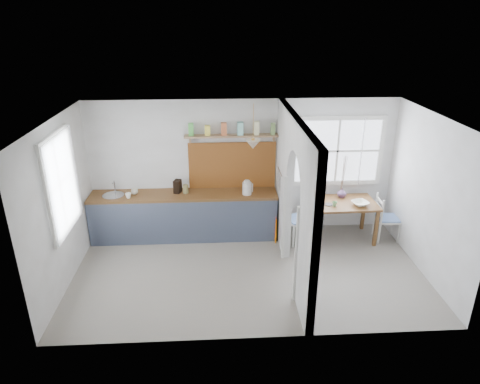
{
  "coord_description": "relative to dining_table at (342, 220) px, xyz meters",
  "views": [
    {
      "loc": [
        -0.49,
        -6.11,
        4.01
      ],
      "look_at": [
        -0.12,
        0.52,
        1.24
      ],
      "focal_mm": 32.0,
      "sensor_mm": 36.0,
      "label": 1
    }
  ],
  "objects": [
    {
      "name": "plate",
      "position": [
        -0.31,
        -0.1,
        0.38
      ],
      "size": [
        0.17,
        0.17,
        0.01
      ],
      "primitive_type": "cylinder",
      "rotation": [
        0.0,
        0.0,
        0.15
      ],
      "color": "#282323",
      "rests_on": "dining_table"
    },
    {
      "name": "mug_a",
      "position": [
        -3.98,
        0.08,
        0.57
      ],
      "size": [
        0.13,
        0.13,
        0.1
      ],
      "primitive_type": "imported",
      "rotation": [
        0.0,
        0.0,
        0.28
      ],
      "color": "white",
      "rests_on": "counter"
    },
    {
      "name": "utensil_rail",
      "position": [
        -1.25,
        -0.17,
        1.07
      ],
      "size": [
        0.02,
        0.5,
        0.02
      ],
      "primitive_type": "cylinder",
      "rotation": [
        1.57,
        0.0,
        0.0
      ],
      "color": "#B6B7B9",
      "rests_on": "partition"
    },
    {
      "name": "shelf",
      "position": [
        -2.06,
        0.42,
        1.62
      ],
      "size": [
        1.75,
        0.2,
        0.21
      ],
      "color": "#8A6545",
      "rests_on": "walls"
    },
    {
      "name": "knife_block",
      "position": [
        -3.1,
        0.3,
        0.65
      ],
      "size": [
        0.16,
        0.19,
        0.25
      ],
      "primitive_type": "cube",
      "rotation": [
        0.0,
        0.0,
        -0.31
      ],
      "color": "black",
      "rests_on": "counter"
    },
    {
      "name": "partition",
      "position": [
        -1.16,
        -1.01,
        1.07
      ],
      "size": [
        0.12,
        3.2,
        2.6
      ],
      "color": "white",
      "rests_on": "floor"
    },
    {
      "name": "nook_window",
      "position": [
        -0.06,
        0.49,
        1.22
      ],
      "size": [
        1.76,
        0.1,
        1.3
      ],
      "primitive_type": null,
      "color": "white",
      "rests_on": "walls"
    },
    {
      "name": "towel_orange",
      "position": [
        -1.28,
        -0.13,
        -0.13
      ],
      "size": [
        0.02,
        0.03,
        0.49
      ],
      "primitive_type": "cube",
      "color": "#E16800",
      "rests_on": "counter"
    },
    {
      "name": "counter",
      "position": [
        -2.99,
        0.26,
        0.08
      ],
      "size": [
        3.5,
        0.6,
        0.9
      ],
      "color": "brown",
      "rests_on": "floor"
    },
    {
      "name": "ceiling",
      "position": [
        -1.86,
        -1.07,
        2.22
      ],
      "size": [
        5.8,
        3.2,
        0.01
      ],
      "primitive_type": "cube",
      "color": "white",
      "rests_on": "walls"
    },
    {
      "name": "floor",
      "position": [
        -1.86,
        -1.07,
        -0.38
      ],
      "size": [
        5.8,
        3.2,
        0.01
      ],
      "primitive_type": "cube",
      "color": "gray",
      "rests_on": "ground"
    },
    {
      "name": "table_cup",
      "position": [
        -0.22,
        -0.17,
        0.42
      ],
      "size": [
        0.1,
        0.1,
        0.09
      ],
      "primitive_type": "imported",
      "rotation": [
        0.0,
        0.0,
        -0.09
      ],
      "color": "#72A96B",
      "rests_on": "dining_table"
    },
    {
      "name": "jar",
      "position": [
        -2.95,
        0.26,
        0.61
      ],
      "size": [
        0.13,
        0.13,
        0.17
      ],
      "primitive_type": "cylinder",
      "rotation": [
        0.0,
        0.0,
        0.35
      ],
      "color": "olive",
      "rests_on": "counter"
    },
    {
      "name": "backsplash",
      "position": [
        -2.06,
        0.51,
        0.97
      ],
      "size": [
        1.65,
        0.03,
        0.9
      ],
      "primitive_type": "cube",
      "color": "brown",
      "rests_on": "walls"
    },
    {
      "name": "kitchen_window",
      "position": [
        -4.73,
        -1.07,
        1.27
      ],
      "size": [
        0.1,
        1.16,
        1.5
      ],
      "primitive_type": null,
      "color": "white",
      "rests_on": "walls"
    },
    {
      "name": "vase",
      "position": [
        0.03,
        0.24,
        0.47
      ],
      "size": [
        0.21,
        0.21,
        0.18
      ],
      "primitive_type": "imported",
      "rotation": [
        0.0,
        0.0,
        0.22
      ],
      "color": "#593E65",
      "rests_on": "dining_table"
    },
    {
      "name": "pendant_lamp",
      "position": [
        -1.71,
        0.08,
        1.5
      ],
      "size": [
        0.26,
        0.26,
        0.16
      ],
      "primitive_type": "cone",
      "color": "beige",
      "rests_on": "ceiling"
    },
    {
      "name": "dining_table",
      "position": [
        0.0,
        0.0,
        0.0
      ],
      "size": [
        1.22,
        0.83,
        0.76
      ],
      "primitive_type": null,
      "rotation": [
        0.0,
        0.0,
        0.02
      ],
      "color": "brown",
      "rests_on": "floor"
    },
    {
      "name": "bowl",
      "position": [
        0.27,
        -0.15,
        0.41
      ],
      "size": [
        0.37,
        0.37,
        0.07
      ],
      "primitive_type": "imported",
      "rotation": [
        0.0,
        0.0,
        0.3
      ],
      "color": "white",
      "rests_on": "dining_table"
    },
    {
      "name": "towel_magenta",
      "position": [
        -1.28,
        -0.08,
        -0.1
      ],
      "size": [
        0.02,
        0.03,
        0.49
      ],
      "primitive_type": "cube",
      "color": "#A5334F",
      "rests_on": "counter"
    },
    {
      "name": "walls",
      "position": [
        -1.86,
        -1.07,
        0.92
      ],
      "size": [
        5.81,
        3.21,
        2.6
      ],
      "color": "white",
      "rests_on": "floor"
    },
    {
      "name": "kettle",
      "position": [
        -1.8,
        0.15,
        0.66
      ],
      "size": [
        0.25,
        0.21,
        0.27
      ],
      "primitive_type": null,
      "rotation": [
        0.0,
        0.0,
        0.12
      ],
      "color": "silver",
      "rests_on": "counter"
    },
    {
      "name": "mug_b",
      "position": [
        -3.89,
        0.26,
        0.57
      ],
      "size": [
        0.14,
        0.14,
        0.1
      ],
      "primitive_type": "imported",
      "rotation": [
        0.0,
        0.0,
        -0.17
      ],
      "color": "silver",
      "rests_on": "counter"
    },
    {
      "name": "chair_left",
      "position": [
        -0.84,
        -0.07,
        0.09
      ],
      "size": [
        0.54,
        0.54,
        0.94
      ],
      "primitive_type": null,
      "rotation": [
        0.0,
        0.0,
        -1.28
      ],
      "color": "silver",
      "rests_on": "floor"
    },
    {
      "name": "chair_right",
      "position": [
        0.85,
        -0.08,
        0.06
      ],
      "size": [
        0.43,
        0.43,
        0.88
      ],
      "primitive_type": null,
      "rotation": [
        0.0,
        0.0,
        1.51
      ],
      "color": "silver",
      "rests_on": "floor"
    },
    {
      "name": "sink",
      "position": [
        -4.29,
        0.23,
        0.51
      ],
      "size": [
        0.4,
        0.4,
        0.02
      ],
      "primitive_type": "cylinder",
      "color": "#B6B7B9",
      "rests_on": "counter"
    }
  ]
}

